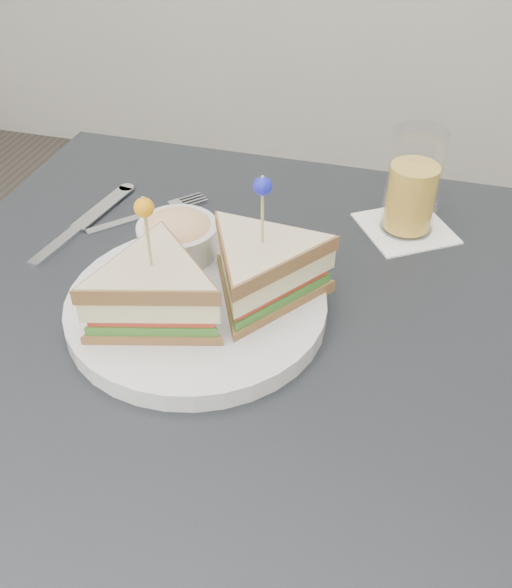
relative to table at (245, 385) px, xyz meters
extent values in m
cube|color=black|center=(0.00, 0.00, 0.06)|extent=(0.80, 0.80, 0.03)
cylinder|color=black|center=(-0.35, 0.35, -0.31)|extent=(0.04, 0.04, 0.72)
cylinder|color=black|center=(0.35, 0.35, -0.31)|extent=(0.04, 0.04, 0.72)
cylinder|color=silver|center=(-0.06, 0.02, 0.08)|extent=(0.34, 0.34, 0.02)
cylinder|color=silver|center=(-0.06, 0.02, 0.10)|extent=(0.34, 0.34, 0.01)
cylinder|color=tan|center=(-0.09, -0.02, 0.20)|extent=(0.00, 0.00, 0.09)
sphere|color=orange|center=(-0.09, -0.02, 0.23)|extent=(0.02, 0.02, 0.02)
cylinder|color=tan|center=(0.01, 0.04, 0.20)|extent=(0.00, 0.00, 0.09)
sphere|color=#161BA9|center=(0.01, 0.04, 0.23)|extent=(0.02, 0.02, 0.02)
cylinder|color=silver|center=(-0.11, 0.10, 0.11)|extent=(0.11, 0.11, 0.04)
ellipsoid|color=#E0B772|center=(-0.11, 0.10, 0.13)|extent=(0.10, 0.10, 0.04)
cube|color=silver|center=(-0.21, 0.17, 0.08)|extent=(0.08, 0.09, 0.00)
cube|color=silver|center=(-0.16, 0.22, 0.08)|extent=(0.03, 0.03, 0.00)
cube|color=white|center=(-0.27, 0.09, 0.08)|extent=(0.03, 0.10, 0.01)
cube|color=white|center=(-0.25, 0.19, 0.08)|extent=(0.04, 0.12, 0.00)
cylinder|color=white|center=(-0.25, 0.24, 0.08)|extent=(0.02, 0.02, 0.00)
cube|color=white|center=(0.14, 0.25, 0.08)|extent=(0.15, 0.15, 0.00)
cylinder|color=gold|center=(0.14, 0.25, 0.12)|extent=(0.08, 0.08, 0.08)
cylinder|color=white|center=(0.14, 0.25, 0.15)|extent=(0.09, 0.09, 0.13)
cube|color=white|center=(0.15, 0.26, 0.16)|extent=(0.02, 0.02, 0.02)
cube|color=white|center=(0.14, 0.24, 0.16)|extent=(0.02, 0.02, 0.02)
camera|label=1|loc=(0.15, -0.49, 0.54)|focal=40.00mm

